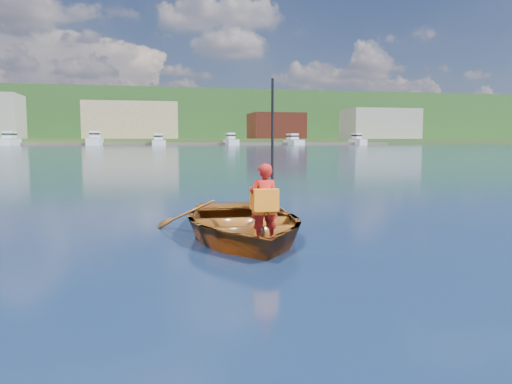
{
  "coord_description": "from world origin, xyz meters",
  "views": [
    {
      "loc": [
        -0.72,
        -7.71,
        1.5
      ],
      "look_at": [
        0.94,
        -0.25,
        0.7
      ],
      "focal_mm": 35.0,
      "sensor_mm": 36.0,
      "label": 1
    }
  ],
  "objects_px": {
    "rowboat": "(242,223)",
    "child_paddler": "(264,202)",
    "marina_yachts": "(119,141)",
    "dock": "(136,144)"
  },
  "relations": [
    {
      "from": "rowboat",
      "to": "marina_yachts",
      "type": "distance_m",
      "value": 143.84
    },
    {
      "from": "marina_yachts",
      "to": "child_paddler",
      "type": "bearing_deg",
      "value": -86.52
    },
    {
      "from": "rowboat",
      "to": "child_paddler",
      "type": "height_order",
      "value": "child_paddler"
    },
    {
      "from": "child_paddler",
      "to": "dock",
      "type": "bearing_deg",
      "value": 91.6
    },
    {
      "from": "rowboat",
      "to": "child_paddler",
      "type": "bearing_deg",
      "value": -81.11
    },
    {
      "from": "rowboat",
      "to": "child_paddler",
      "type": "xyz_separation_m",
      "value": [
        0.14,
        -0.9,
        0.43
      ]
    },
    {
      "from": "child_paddler",
      "to": "marina_yachts",
      "type": "relative_size",
      "value": 0.02
    },
    {
      "from": "child_paddler",
      "to": "marina_yachts",
      "type": "xyz_separation_m",
      "value": [
        -8.78,
        144.48,
        0.72
      ]
    },
    {
      "from": "rowboat",
      "to": "marina_yachts",
      "type": "bearing_deg",
      "value": 93.44
    },
    {
      "from": "dock",
      "to": "marina_yachts",
      "type": "xyz_separation_m",
      "value": [
        -4.62,
        -4.67,
        0.98
      ]
    }
  ]
}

